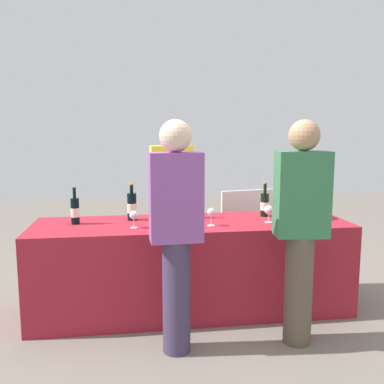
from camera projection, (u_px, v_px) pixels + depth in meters
The scene contains 15 objects.
ground_plane at pixel (192, 308), 3.51m from camera, with size 12.00×12.00×0.00m, color slate.
tasting_table at pixel (192, 266), 3.46m from camera, with size 2.57×0.74×0.75m, color maroon.
wine_bottle_0 at pixel (75, 211), 3.32m from camera, with size 0.07×0.07×0.30m.
wine_bottle_1 at pixel (132, 206), 3.47m from camera, with size 0.08×0.08×0.31m.
wine_bottle_2 at pixel (166, 206), 3.49m from camera, with size 0.08×0.08×0.31m.
wine_bottle_3 at pixel (189, 206), 3.55m from camera, with size 0.07×0.07×0.31m.
wine_bottle_4 at pixel (265, 204), 3.63m from camera, with size 0.07×0.07×0.30m.
wine_glass_0 at pixel (134, 216), 3.19m from camera, with size 0.07×0.07×0.14m.
wine_glass_1 at pixel (211, 213), 3.26m from camera, with size 0.06×0.06×0.14m.
wine_glass_2 at pixel (269, 210), 3.38m from camera, with size 0.07×0.07×0.14m.
ice_bucket at pixel (302, 207), 3.54m from camera, with size 0.23×0.23×0.20m, color silver.
server_pouring at pixel (171, 199), 3.94m from camera, with size 0.39×0.23×1.56m.
guest_0 at pixel (176, 227), 2.72m from camera, with size 0.35×0.21×1.56m.
guest_1 at pixel (301, 224), 2.83m from camera, with size 0.37×0.23×1.56m.
menu_board at pixel (248, 230), 4.47m from camera, with size 0.62×0.03×0.87m, color white.
Camera 1 is at (-0.48, -3.30, 1.48)m, focal length 38.88 mm.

